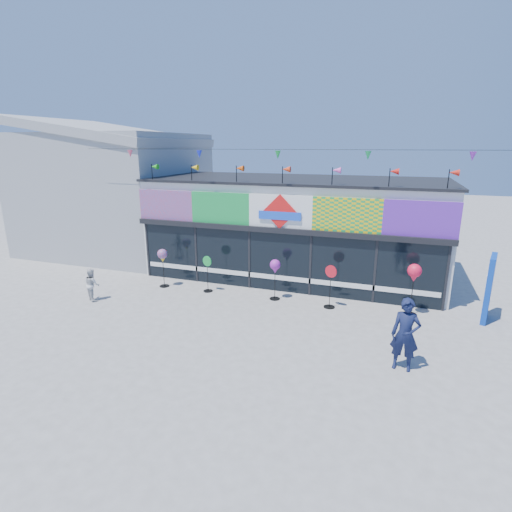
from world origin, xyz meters
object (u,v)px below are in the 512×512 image
at_px(spinner_3, 330,285).
at_px(child, 92,284).
at_px(spinner_0, 163,257).
at_px(spinner_1, 207,273).
at_px(blue_sign, 489,288).
at_px(spinner_2, 275,268).
at_px(adult_man, 405,335).
at_px(spinner_4, 414,274).

bearing_deg(spinner_3, child, -165.68).
height_order(spinner_0, spinner_1, spinner_0).
relative_size(blue_sign, spinner_3, 1.41).
height_order(spinner_0, spinner_2, spinner_0).
bearing_deg(child, blue_sign, -136.56).
height_order(spinner_3, adult_man, adult_man).
bearing_deg(spinner_3, spinner_4, 5.10).
xyz_separation_m(blue_sign, spinner_2, (-6.90, -0.50, 0.13)).
xyz_separation_m(spinner_1, spinner_4, (7.31, 0.18, 0.67)).
xyz_separation_m(spinner_4, adult_man, (-0.27, -3.59, -0.48)).
xyz_separation_m(spinner_1, adult_man, (7.04, -3.41, 0.19)).
distance_m(spinner_1, child, 4.17).
bearing_deg(blue_sign, spinner_1, -162.80).
relative_size(spinner_0, spinner_1, 1.09).
relative_size(spinner_2, spinner_3, 0.99).
height_order(spinner_1, adult_man, adult_man).
distance_m(spinner_0, spinner_1, 1.96).
height_order(spinner_1, spinner_4, spinner_4).
xyz_separation_m(spinner_0, spinner_4, (9.20, 0.24, 0.18)).
height_order(spinner_1, child, spinner_1).
distance_m(spinner_3, child, 8.50).
height_order(spinner_2, child, spinner_2).
bearing_deg(spinner_0, blue_sign, 3.14).
bearing_deg(blue_sign, spinner_2, -162.04).
bearing_deg(adult_man, blue_sign, 61.94).
distance_m(spinner_2, child, 6.64).
bearing_deg(adult_man, spinner_0, 163.84).
distance_m(blue_sign, child, 13.41).
bearing_deg(spinner_4, child, -167.87).
height_order(spinner_1, spinner_3, spinner_3).
relative_size(spinner_1, spinner_4, 0.80).
relative_size(spinner_2, child, 1.27).
xyz_separation_m(spinner_0, spinner_3, (6.57, 0.01, -0.42)).
height_order(blue_sign, spinner_3, blue_sign).
xyz_separation_m(blue_sign, spinner_3, (-4.89, -0.62, -0.27)).
bearing_deg(spinner_1, blue_sign, 3.37).
relative_size(spinner_1, child, 1.19).
distance_m(spinner_1, adult_man, 7.82).
bearing_deg(spinner_2, spinner_1, -178.59).
relative_size(spinner_1, adult_man, 0.75).
bearing_deg(spinner_1, adult_man, -25.85).
relative_size(spinner_2, spinner_4, 0.85).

